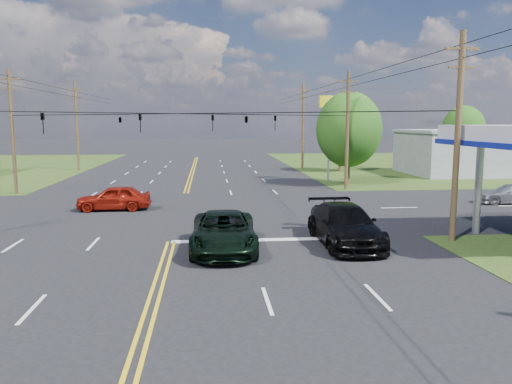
{
  "coord_description": "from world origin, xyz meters",
  "views": [
    {
      "loc": [
        1.73,
        -18.68,
        5.48
      ],
      "look_at": [
        4.12,
        6.0,
        2.01
      ],
      "focal_mm": 35.0,
      "sensor_mm": 36.0,
      "label": 1
    }
  ],
  "objects": [
    {
      "name": "power_lines",
      "position": [
        0.0,
        10.0,
        8.6
      ],
      "size": [
        26.04,
        100.0,
        0.64
      ],
      "color": "black",
      "rests_on": "ground"
    },
    {
      "name": "tree_right_a",
      "position": [
        14.0,
        24.0,
        4.87
      ],
      "size": [
        5.7,
        5.7,
        8.18
      ],
      "color": "#47391E",
      "rests_on": "ground"
    },
    {
      "name": "pole_nw",
      "position": [
        -13.0,
        21.0,
        4.92
      ],
      "size": [
        1.6,
        0.28,
        9.5
      ],
      "color": "#47391E",
      "rests_on": "ground"
    },
    {
      "name": "pole_ne",
      "position": [
        13.0,
        21.0,
        4.92
      ],
      "size": [
        1.6,
        0.28,
        9.5
      ],
      "color": "#47391E",
      "rests_on": "ground"
    },
    {
      "name": "sedan_red",
      "position": [
        -4.18,
        13.0,
        0.78
      ],
      "size": [
        4.59,
        1.92,
        1.55
      ],
      "primitive_type": "imported",
      "rotation": [
        0.0,
        0.0,
        -1.55
      ],
      "color": "maroon",
      "rests_on": "ground"
    },
    {
      "name": "suv_black",
      "position": [
        7.86,
        2.92,
        0.89
      ],
      "size": [
        2.56,
        6.14,
        1.77
      ],
      "primitive_type": "imported",
      "rotation": [
        0.0,
        0.0,
        0.01
      ],
      "color": "black",
      "rests_on": "ground"
    },
    {
      "name": "ground",
      "position": [
        0.0,
        12.0,
        0.0
      ],
      "size": [
        280.0,
        280.0,
        0.0
      ],
      "primitive_type": "plane",
      "color": "black",
      "rests_on": "ground"
    },
    {
      "name": "tree_far_r",
      "position": [
        34.0,
        42.0,
        4.54
      ],
      "size": [
        5.32,
        5.32,
        7.63
      ],
      "color": "#47391E",
      "rests_on": "ground"
    },
    {
      "name": "retail_ne",
      "position": [
        30.0,
        32.0,
        2.2
      ],
      "size": [
        14.0,
        10.0,
        4.4
      ],
      "primitive_type": "cube",
      "color": "slate",
      "rests_on": "ground"
    },
    {
      "name": "stop_bar",
      "position": [
        5.0,
        4.0,
        0.0
      ],
      "size": [
        10.0,
        0.5,
        0.02
      ],
      "primitive_type": "cube",
      "color": "silver",
      "rests_on": "ground"
    },
    {
      "name": "pickup_dkgreen",
      "position": [
        2.37,
        2.28,
        0.83
      ],
      "size": [
        2.91,
        6.02,
        1.65
      ],
      "primitive_type": "imported",
      "rotation": [
        0.0,
        0.0,
        -0.03
      ],
      "color": "black",
      "rests_on": "ground"
    },
    {
      "name": "grass_ne",
      "position": [
        35.0,
        44.0,
        0.0
      ],
      "size": [
        46.0,
        48.0,
        0.03
      ],
      "primitive_type": "cube",
      "color": "#294315",
      "rests_on": "ground"
    },
    {
      "name": "pole_right_far",
      "position": [
        13.0,
        40.0,
        5.17
      ],
      "size": [
        1.6,
        0.28,
        10.0
      ],
      "color": "#47391E",
      "rests_on": "ground"
    },
    {
      "name": "polesign_ne",
      "position": [
        13.0,
        27.14,
        6.19
      ],
      "size": [
        2.14,
        1.01,
        7.97
      ],
      "color": "#A5A5AA",
      "rests_on": "ground"
    },
    {
      "name": "tree_right_b",
      "position": [
        16.5,
        36.0,
        4.22
      ],
      "size": [
        4.94,
        4.94,
        7.09
      ],
      "color": "#47391E",
      "rests_on": "ground"
    },
    {
      "name": "span_wire_signals",
      "position": [
        0.0,
        12.0,
        6.0
      ],
      "size": [
        26.0,
        18.0,
        1.13
      ],
      "color": "black",
      "rests_on": "ground"
    },
    {
      "name": "sedan_far",
      "position": [
        22.22,
        13.0,
        0.66
      ],
      "size": [
        4.75,
        2.41,
        1.32
      ],
      "primitive_type": "imported",
      "rotation": [
        0.0,
        0.0,
        -1.7
      ],
      "color": "#999A9E",
      "rests_on": "ground"
    },
    {
      "name": "pole_se",
      "position": [
        13.0,
        3.0,
        4.92
      ],
      "size": [
        1.6,
        0.28,
        9.5
      ],
      "color": "#47391E",
      "rests_on": "ground"
    },
    {
      "name": "pole_left_far",
      "position": [
        -13.0,
        40.0,
        5.17
      ],
      "size": [
        1.6,
        0.28,
        10.0
      ],
      "color": "#47391E",
      "rests_on": "ground"
    }
  ]
}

